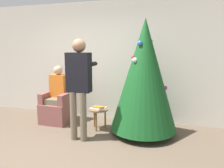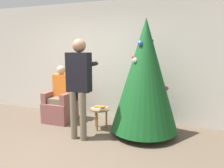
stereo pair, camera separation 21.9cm
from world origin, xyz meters
name	(u,v)px [view 2 (the right image)]	position (x,y,z in m)	size (l,w,h in m)	color
ground_plane	(49,159)	(0.00, 0.00, 0.00)	(14.00, 14.00, 0.00)	brown
wall_back	(104,61)	(0.00, 2.23, 1.35)	(8.00, 0.06, 2.70)	beige
christmas_tree	(145,75)	(1.14, 1.43, 1.15)	(1.26, 1.26, 2.20)	brown
armchair	(61,106)	(-0.81, 1.58, 0.35)	(0.60, 0.63, 0.95)	brown
person_seated	(60,91)	(-0.81, 1.56, 0.69)	(0.36, 0.46, 1.26)	#6B604C
person_standing	(79,79)	(0.08, 0.85, 1.10)	(0.44, 0.57, 1.81)	#6B604C
side_stool	(100,112)	(0.23, 1.41, 0.36)	(0.40, 0.40, 0.43)	olive
laptop	(100,108)	(0.23, 1.41, 0.44)	(0.29, 0.25, 0.02)	silver
book	(100,107)	(0.23, 1.41, 0.46)	(0.22, 0.14, 0.02)	orange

